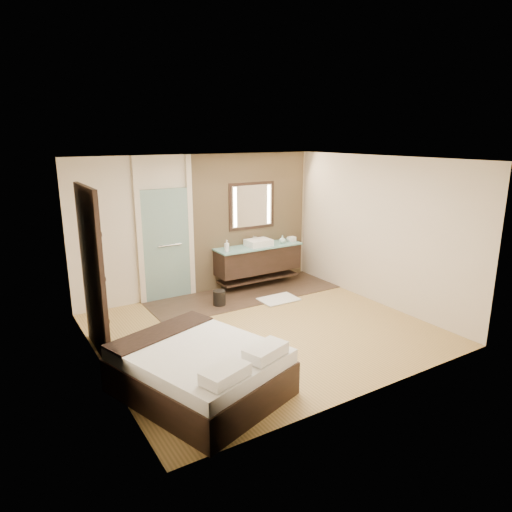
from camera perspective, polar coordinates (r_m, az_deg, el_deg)
floor at (r=7.46m, az=0.90°, el=-9.18°), size 5.00×5.00×0.00m
tile_strip at (r=9.02m, az=-1.38°, el=-4.80°), size 3.80×1.30×0.01m
stone_wall at (r=9.42m, az=-0.68°, el=4.54°), size 2.60×0.08×2.70m
vanity at (r=9.35m, az=0.26°, el=-0.38°), size 1.85×0.55×0.88m
mirror_unit at (r=9.33m, az=-0.51°, el=6.30°), size 1.06×0.04×0.96m
frosted_door at (r=8.67m, az=-11.19°, el=1.95°), size 1.10×0.12×2.70m
shoji_partition at (r=6.71m, az=-19.73°, el=-1.86°), size 0.06×1.20×2.40m
bed at (r=5.71m, az=-7.03°, el=-13.93°), size 2.03×2.27×0.73m
bath_mat at (r=8.72m, az=2.85°, el=-5.42°), size 0.72×0.51×0.02m
waste_bin at (r=8.44m, az=-4.60°, el=-5.26°), size 0.27×0.27×0.29m
tissue_box at (r=9.67m, az=4.56°, el=2.13°), size 0.12×0.12×0.10m
soap_bottle_a at (r=8.79m, az=-3.67°, el=1.28°), size 0.09×0.09×0.23m
soap_bottle_b at (r=9.04m, az=-3.69°, el=1.43°), size 0.09×0.10×0.16m
soap_bottle_c at (r=9.48m, az=3.32°, el=2.10°), size 0.17×0.17×0.17m
cup at (r=9.68m, az=4.19°, el=2.13°), size 0.15×0.15×0.09m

